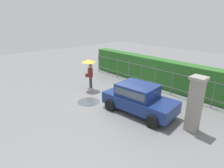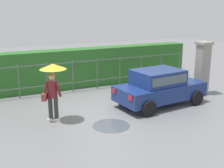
% 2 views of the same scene
% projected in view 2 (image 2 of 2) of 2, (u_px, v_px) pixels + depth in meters
% --- Properties ---
extents(ground_plane, '(40.00, 40.00, 0.00)m').
position_uv_depth(ground_plane, '(108.00, 107.00, 12.02)').
color(ground_plane, slate).
extents(car, '(3.88, 2.21, 1.48)m').
position_uv_depth(car, '(159.00, 86.00, 12.13)').
color(car, navy).
rests_on(car, ground).
extents(pedestrian, '(0.92, 0.91, 2.07)m').
position_uv_depth(pedestrian, '(52.00, 80.00, 10.25)').
color(pedestrian, '#333333').
rests_on(pedestrian, ground).
extents(gate_pillar, '(0.60, 0.60, 2.42)m').
position_uv_depth(gate_pillar, '(202.00, 68.00, 13.51)').
color(gate_pillar, gray).
rests_on(gate_pillar, ground).
extents(fence_section, '(11.11, 0.05, 1.50)m').
position_uv_depth(fence_section, '(85.00, 74.00, 14.21)').
color(fence_section, '#59605B').
rests_on(fence_section, ground).
extents(hedge_row, '(12.06, 0.90, 1.90)m').
position_uv_depth(hedge_row, '(79.00, 68.00, 14.94)').
color(hedge_row, '#2D6B28').
rests_on(hedge_row, ground).
extents(puddle_near, '(1.29, 1.29, 0.00)m').
position_uv_depth(puddle_near, '(111.00, 126.00, 10.18)').
color(puddle_near, '#4C545B').
rests_on(puddle_near, ground).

